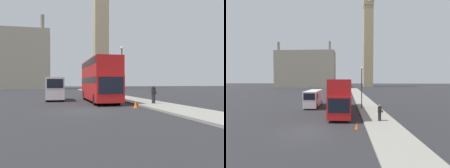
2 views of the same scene
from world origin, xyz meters
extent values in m
plane|color=#28282B|center=(0.00, 0.00, 0.00)|extent=(300.00, 300.00, 0.00)
cube|color=gray|center=(6.69, 0.00, 0.07)|extent=(3.38, 120.00, 0.15)
cube|color=tan|center=(16.33, 79.97, 24.09)|extent=(5.44, 5.44, 48.19)
cube|color=#9E937F|center=(-19.73, 72.69, 10.09)|extent=(32.78, 12.32, 20.18)
cylinder|color=#9E937F|center=(-5.80, 67.46, 22.40)|extent=(1.48, 1.48, 4.44)
cube|color=red|center=(2.54, 7.88, 1.50)|extent=(2.44, 11.06, 2.41)
cube|color=red|center=(2.54, 7.88, 3.55)|extent=(2.44, 10.84, 1.69)
cube|color=black|center=(2.54, 7.88, 2.28)|extent=(2.48, 10.62, 0.55)
cube|color=black|center=(2.54, 7.88, 4.02)|extent=(2.48, 10.40, 0.55)
cube|color=black|center=(2.54, 2.33, 1.79)|extent=(2.14, 0.03, 1.45)
cylinder|color=black|center=(1.66, 4.01, 0.53)|extent=(0.68, 1.05, 1.05)
cylinder|color=black|center=(3.41, 4.01, 0.53)|extent=(0.68, 1.05, 1.05)
cylinder|color=black|center=(1.66, 11.75, 0.53)|extent=(0.68, 1.05, 1.05)
cylinder|color=black|center=(3.41, 11.75, 0.53)|extent=(0.68, 1.05, 1.05)
cube|color=white|center=(-1.98, 11.43, 1.42)|extent=(1.95, 5.83, 2.40)
cube|color=black|center=(-1.98, 8.51, 1.95)|extent=(1.66, 0.02, 0.96)
cube|color=black|center=(-1.98, 9.54, 1.95)|extent=(1.98, 1.05, 0.77)
cylinder|color=black|center=(-2.72, 9.45, 0.40)|extent=(0.49, 0.80, 0.80)
cylinder|color=black|center=(-1.25, 9.45, 0.40)|extent=(0.49, 0.80, 0.80)
cylinder|color=black|center=(-2.72, 13.42, 0.40)|extent=(0.49, 0.80, 0.80)
cylinder|color=black|center=(-1.25, 13.42, 0.40)|extent=(0.49, 0.80, 0.80)
cylinder|color=#23232D|center=(6.69, 3.17, 0.55)|extent=(0.31, 0.31, 0.81)
cylinder|color=black|center=(6.69, 3.17, 1.28)|extent=(0.37, 0.37, 0.64)
sphere|color=#9E704C|center=(6.69, 3.17, 1.70)|extent=(0.22, 0.22, 0.22)
cube|color=olive|center=(6.97, 3.17, 1.12)|extent=(0.12, 0.24, 0.20)
cylinder|color=black|center=(5.51, 9.68, 3.00)|extent=(0.12, 0.12, 5.70)
sphere|color=beige|center=(5.51, 9.68, 6.03)|extent=(0.36, 0.36, 0.36)
cone|color=orange|center=(4.21, 0.90, 0.28)|extent=(0.36, 0.36, 0.55)
camera|label=1|loc=(-2.14, -17.93, 1.95)|focal=40.00mm
camera|label=2|loc=(3.29, -12.28, 4.39)|focal=24.00mm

